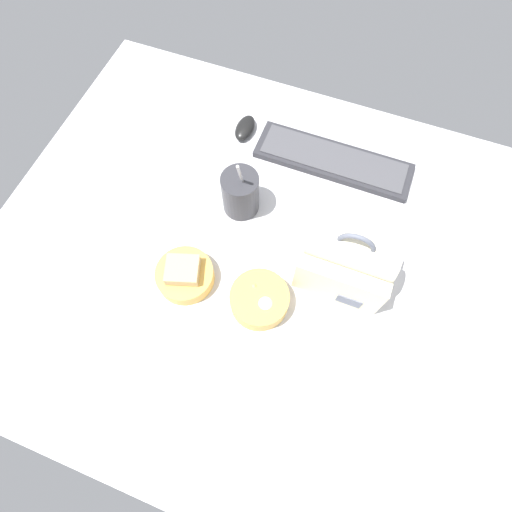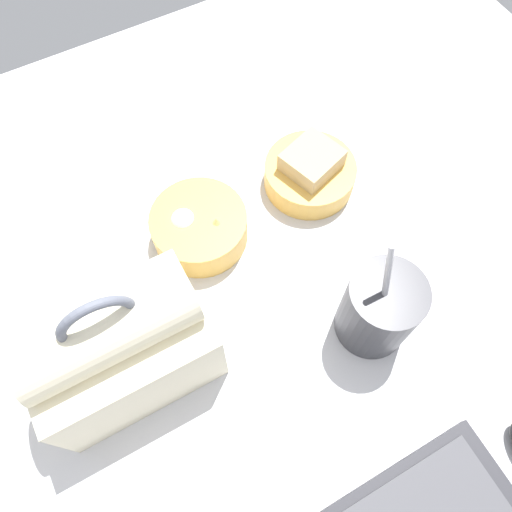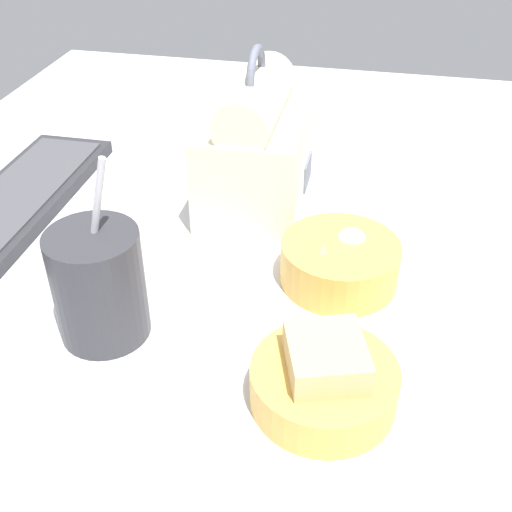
{
  "view_description": "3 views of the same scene",
  "coord_description": "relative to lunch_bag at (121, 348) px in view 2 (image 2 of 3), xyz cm",
  "views": [
    {
      "loc": [
        8.71,
        -35.68,
        89.93
      ],
      "look_at": [
        -4.1,
        -1.94,
        7.0
      ],
      "focal_mm": 28.0,
      "sensor_mm": 36.0,
      "label": 1
    },
    {
      "loc": [
        9.41,
        22.69,
        64.25
      ],
      "look_at": [
        -4.1,
        -1.94,
        7.0
      ],
      "focal_mm": 35.0,
      "sensor_mm": 36.0,
      "label": 2
    },
    {
      "loc": [
        -58.32,
        -13.49,
        46.63
      ],
      "look_at": [
        -4.1,
        -1.94,
        7.0
      ],
      "focal_mm": 45.0,
      "sensor_mm": 36.0,
      "label": 3
    }
  ],
  "objects": [
    {
      "name": "desk_surface",
      "position": [
        -15.24,
        -2.15,
        -9.06
      ],
      "size": [
        140.0,
        110.0,
        2.0
      ],
      "color": "silver",
      "rests_on": "ground"
    },
    {
      "name": "bento_bowl_snacks",
      "position": [
        -15.51,
        -12.69,
        -5.37
      ],
      "size": [
        13.19,
        13.19,
        6.0
      ],
      "color": "#EAB24C",
      "rests_on": "desk_surface"
    },
    {
      "name": "soup_cup",
      "position": [
        -28.57,
        9.64,
        -1.92
      ],
      "size": [
        9.05,
        9.05,
        19.67
      ],
      "color": "#333338",
      "rests_on": "desk_surface"
    },
    {
      "name": "bento_bowl_sandwich",
      "position": [
        -33.32,
        -13.26,
        -5.46
      ],
      "size": [
        13.27,
        13.27,
        6.97
      ],
      "color": "#EAB24C",
      "rests_on": "desk_surface"
    },
    {
      "name": "lunch_bag",
      "position": [
        0.0,
        0.0,
        0.0
      ],
      "size": [
        19.56,
        12.83,
        21.16
      ],
      "color": "#EFE5C1",
      "rests_on": "desk_surface"
    }
  ]
}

